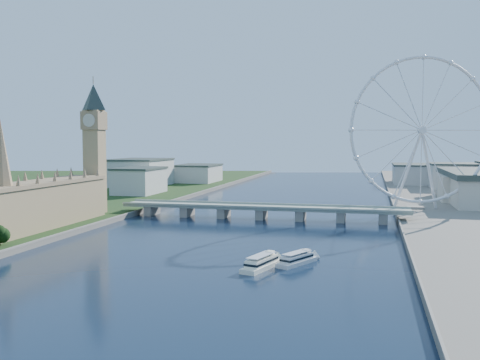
% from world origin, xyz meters
% --- Properties ---
extents(parliament_range, '(24.00, 200.00, 70.00)m').
position_xyz_m(parliament_range, '(-128.00, 170.00, 18.48)').
color(parliament_range, tan).
rests_on(parliament_range, ground).
extents(big_ben, '(20.02, 20.02, 110.00)m').
position_xyz_m(big_ben, '(-128.00, 278.00, 66.57)').
color(big_ben, tan).
rests_on(big_ben, ground).
extents(westminster_bridge, '(220.00, 22.00, 9.50)m').
position_xyz_m(westminster_bridge, '(0.00, 300.00, 6.63)').
color(westminster_bridge, gray).
rests_on(westminster_bridge, ground).
extents(london_eye, '(113.60, 39.12, 124.30)m').
position_xyz_m(london_eye, '(119.98, 355.08, 67.52)').
color(london_eye, silver).
rests_on(london_eye, ground).
extents(county_hall, '(54.00, 144.00, 35.00)m').
position_xyz_m(county_hall, '(175.00, 430.00, 0.00)').
color(county_hall, beige).
rests_on(county_hall, ground).
extents(city_skyline, '(505.00, 280.00, 32.00)m').
position_xyz_m(city_skyline, '(39.22, 560.08, 16.96)').
color(city_skyline, beige).
rests_on(city_skyline, ground).
extents(tour_boat_near, '(16.50, 32.51, 6.98)m').
position_xyz_m(tour_boat_near, '(31.88, 142.74, 0.00)').
color(tour_boat_near, white).
rests_on(tour_boat_near, ground).
extents(tour_boat_far, '(19.57, 29.03, 6.36)m').
position_xyz_m(tour_boat_far, '(46.69, 155.48, 0.00)').
color(tour_boat_far, silver).
rests_on(tour_boat_far, ground).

